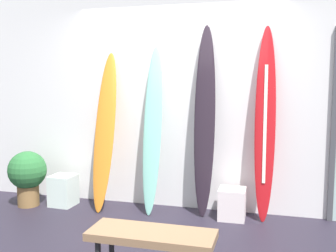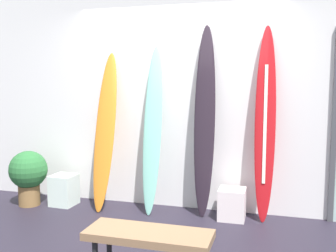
% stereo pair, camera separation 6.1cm
% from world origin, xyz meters
% --- Properties ---
extents(ground, '(8.00, 8.00, 0.04)m').
position_xyz_m(ground, '(0.00, 0.00, -0.02)').
color(ground, '#26212D').
extents(wall_back, '(7.20, 0.20, 2.80)m').
position_xyz_m(wall_back, '(0.00, 1.30, 1.40)').
color(wall_back, white).
rests_on(wall_back, ground).
extents(surfboard_sunset, '(0.28, 0.51, 1.94)m').
position_xyz_m(surfboard_sunset, '(-0.85, 0.91, 0.96)').
color(surfboard_sunset, orange).
rests_on(surfboard_sunset, ground).
extents(surfboard_seafoam, '(0.23, 0.44, 2.01)m').
position_xyz_m(surfboard_seafoam, '(-0.25, 0.96, 0.98)').
color(surfboard_seafoam, '#7DC5B3').
rests_on(surfboard_seafoam, ground).
extents(surfboard_charcoal, '(0.26, 0.32, 2.24)m').
position_xyz_m(surfboard_charcoal, '(0.38, 1.01, 1.11)').
color(surfboard_charcoal, '#271D27').
rests_on(surfboard_charcoal, ground).
extents(surfboard_crimson, '(0.24, 0.30, 2.21)m').
position_xyz_m(surfboard_crimson, '(1.06, 1.02, 1.10)').
color(surfboard_crimson, red).
rests_on(surfboard_crimson, ground).
extents(display_block_left, '(0.31, 0.31, 0.35)m').
position_xyz_m(display_block_left, '(0.72, 0.94, 0.18)').
color(display_block_left, white).
rests_on(display_block_left, ground).
extents(display_block_center, '(0.31, 0.31, 0.39)m').
position_xyz_m(display_block_center, '(-1.42, 0.86, 0.20)').
color(display_block_center, white).
rests_on(display_block_center, ground).
extents(potted_plant, '(0.48, 0.48, 0.70)m').
position_xyz_m(potted_plant, '(-1.84, 0.74, 0.41)').
color(potted_plant, olive).
rests_on(potted_plant, ground).
extents(bench, '(0.97, 0.36, 0.45)m').
position_xyz_m(bench, '(0.29, -0.76, 0.39)').
color(bench, '#8F6A4A').
rests_on(bench, ground).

